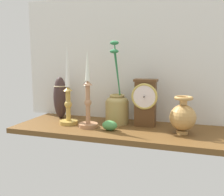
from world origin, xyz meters
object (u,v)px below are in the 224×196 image
object	(u,v)px
candlestick_tall_left	(68,100)
brass_vase_jar	(117,107)
brass_vase_bulbous	(183,116)
tall_ceramic_vase	(60,97)
mantel_clock	(145,102)
candlestick_tall_center	(88,103)

from	to	relation	value
candlestick_tall_left	brass_vase_jar	distance (cm)	24.60
brass_vase_bulbous	tall_ceramic_vase	distance (cm)	66.27
brass_vase_bulbous	candlestick_tall_left	bearing A→B (deg)	-179.68
tall_ceramic_vase	mantel_clock	bearing A→B (deg)	-2.73
mantel_clock	tall_ceramic_vase	distance (cm)	47.44
candlestick_tall_center	candlestick_tall_left	bearing A→B (deg)	169.05
mantel_clock	brass_vase_bulbous	size ratio (longest dim) A/B	1.38
candlestick_tall_left	brass_vase_jar	xyz separation A→B (cm)	(22.61, 8.90, -3.82)
mantel_clock	tall_ceramic_vase	world-z (taller)	same
candlestick_tall_left	candlestick_tall_center	distance (cm)	11.83
candlestick_tall_left	tall_ceramic_vase	bearing A→B (deg)	134.43
mantel_clock	candlestick_tall_center	distance (cm)	27.50
candlestick_tall_left	brass_vase_bulbous	size ratio (longest dim) A/B	2.40
candlestick_tall_left	tall_ceramic_vase	world-z (taller)	candlestick_tall_left
candlestick_tall_center	brass_vase_bulbous	size ratio (longest dim) A/B	2.22
mantel_clock	brass_vase_jar	distance (cm)	14.83
mantel_clock	brass_vase_jar	xyz separation A→B (cm)	(-14.37, 0.54, -3.62)
brass_vase_bulbous	candlestick_tall_center	bearing A→B (deg)	-176.63
candlestick_tall_center	brass_vase_bulbous	world-z (taller)	candlestick_tall_center
candlestick_tall_center	tall_ceramic_vase	size ratio (longest dim) A/B	1.61
brass_vase_bulbous	brass_vase_jar	bearing A→B (deg)	165.11
brass_vase_bulbous	brass_vase_jar	xyz separation A→B (cm)	(-32.33, 8.60, 0.69)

